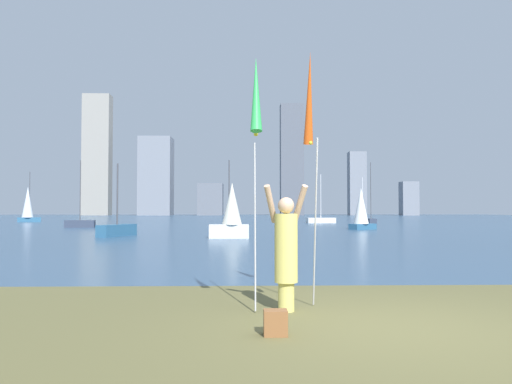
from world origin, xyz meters
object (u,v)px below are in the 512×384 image
Objects in this scene: kite_flag_right at (309,103)px; sailboat_2 at (361,210)px; sailboat_5 at (80,223)px; sailboat_4 at (28,205)px; sailboat_0 at (321,220)px; sailboat_1 at (371,220)px; sailboat_3 at (117,230)px; bag at (276,323)px; person at (286,248)px; kite_flag_left at (256,101)px; sailboat_6 at (231,213)px.

sailboat_2 is at bearing 74.88° from kite_flag_right.
sailboat_5 is at bearing 169.37° from sailboat_2.
kite_flag_right is at bearing -62.39° from sailboat_4.
sailboat_1 reaches higher than sailboat_0.
bag is at bearing -71.19° from sailboat_3.
sailboat_3 reaches higher than sailboat_2.
person is at bearing -63.16° from sailboat_4.
person is 54.30m from sailboat_4.
kite_flag_left is 0.96× the size of sailboat_2.
sailboat_6 is at bearing -130.89° from sailboat_2.
person is 0.35× the size of sailboat_5.
person is 0.49× the size of sailboat_2.
sailboat_1 is 1.52× the size of sailboat_6.
person is 0.33× the size of sailboat_4.
sailboat_0 reaches higher than kite_flag_left.
sailboat_6 is at bearing 95.68° from kite_flag_right.
sailboat_4 is at bearing 123.94° from sailboat_5.
sailboat_0 reaches higher than kite_flag_right.
person is 44.14m from sailboat_0.
sailboat_1 is (11.84, 41.32, 0.20)m from bag.
sailboat_5 reaches higher than sailboat_2.
sailboat_2 reaches higher than kite_flag_left.
sailboat_0 is 1.35× the size of sailboat_2.
bag is 45.52m from sailboat_0.
sailboat_0 is 23.76m from sailboat_5.
sailboat_1 is 1.52× the size of sailboat_3.
sailboat_5 is (-13.35, 31.86, -0.55)m from person.
sailboat_5 is at bearing 96.24° from person.
sailboat_4 is (-24.07, 48.87, -1.04)m from kite_flag_left.
sailboat_6 is at bearing -108.21° from sailboat_0.
sailboat_2 is (7.34, 27.16, -1.76)m from kite_flag_right.
sailboat_1 reaches higher than bag.
bag is 42.98m from sailboat_1.
sailboat_6 is (23.29, -30.95, -0.63)m from sailboat_4.
kite_flag_right is (0.44, 0.73, 2.27)m from person.
kite_flag_right is 28.19m from sailboat_2.
sailboat_5 is 18.82m from sailboat_6.
person is at bearing -106.18° from sailboat_1.
kite_flag_right is 20.51m from sailboat_3.
sailboat_4 is at bearing 116.22° from kite_flag_left.
sailboat_1 is at bearing -13.22° from sailboat_4.
bag is at bearing -116.59° from person.
sailboat_0 reaches higher than sailboat_2.
sailboat_5 reaches higher than bag.
sailboat_0 is (6.90, 42.80, -2.83)m from kite_flag_right.
sailboat_1 is at bearing 18.00° from sailboat_5.
sailboat_4 reaches higher than sailboat_5.
sailboat_4 is at bearing 147.52° from sailboat_2.
kite_flag_right is (0.89, 1.16, 0.22)m from kite_flag_left.
sailboat_4 reaches higher than sailboat_2.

